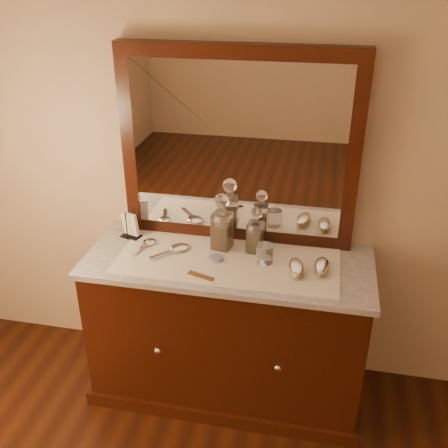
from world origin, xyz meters
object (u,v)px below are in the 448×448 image
(decanter_left, at_px, (222,227))
(pin_dish, at_px, (216,258))
(napkin_rack, at_px, (130,226))
(hand_mirror_outer, at_px, (147,244))
(comb, at_px, (201,276))
(mirror_frame, at_px, (238,148))
(decanter_right, at_px, (255,235))
(hand_mirror_inner, at_px, (176,249))
(brush_near, at_px, (296,268))
(dresser_cabinet, at_px, (228,329))
(brush_far, at_px, (322,267))

(decanter_left, bearing_deg, pin_dish, -92.65)
(napkin_rack, distance_m, hand_mirror_outer, 0.15)
(comb, bearing_deg, decanter_left, 100.08)
(hand_mirror_outer, bearing_deg, decanter_left, 7.61)
(mirror_frame, bearing_deg, decanter_right, -50.58)
(decanter_right, distance_m, hand_mirror_inner, 0.41)
(decanter_right, distance_m, hand_mirror_outer, 0.57)
(hand_mirror_outer, bearing_deg, brush_near, -8.14)
(dresser_cabinet, height_order, mirror_frame, mirror_frame)
(brush_far, bearing_deg, hand_mirror_inner, 176.89)
(decanter_left, xyz_separation_m, hand_mirror_inner, (-0.23, -0.08, -0.11))
(comb, xyz_separation_m, napkin_rack, (-0.46, 0.31, 0.06))
(dresser_cabinet, relative_size, mirror_frame, 1.17)
(pin_dish, xyz_separation_m, hand_mirror_outer, (-0.39, 0.07, 0.00))
(mirror_frame, relative_size, brush_far, 7.71)
(decanter_left, relative_size, brush_near, 1.77)
(pin_dish, xyz_separation_m, napkin_rack, (-0.50, 0.14, 0.06))
(brush_far, bearing_deg, decanter_left, 166.57)
(napkin_rack, relative_size, decanter_right, 0.65)
(comb, height_order, decanter_left, decanter_left)
(mirror_frame, bearing_deg, hand_mirror_inner, -141.35)
(brush_near, height_order, hand_mirror_outer, brush_near)
(brush_near, bearing_deg, decanter_right, 144.65)
(comb, distance_m, brush_far, 0.58)
(dresser_cabinet, height_order, hand_mirror_inner, hand_mirror_inner)
(decanter_left, relative_size, hand_mirror_outer, 1.63)
(decanter_right, xyz_separation_m, brush_near, (0.22, -0.16, -0.07))
(hand_mirror_outer, bearing_deg, comb, -34.38)
(dresser_cabinet, bearing_deg, napkin_rack, 167.23)
(dresser_cabinet, xyz_separation_m, hand_mirror_inner, (-0.28, 0.02, 0.45))
(pin_dish, bearing_deg, napkin_rack, 163.93)
(pin_dish, bearing_deg, decanter_right, 33.42)
(napkin_rack, bearing_deg, comb, -33.89)
(dresser_cabinet, xyz_separation_m, brush_near, (0.34, -0.06, 0.47))
(decanter_right, height_order, hand_mirror_outer, decanter_right)
(dresser_cabinet, distance_m, pin_dish, 0.45)
(brush_near, bearing_deg, mirror_frame, 138.45)
(comb, distance_m, decanter_left, 0.31)
(decanter_right, bearing_deg, hand_mirror_outer, -175.30)
(mirror_frame, xyz_separation_m, decanter_right, (0.12, -0.15, -0.40))
(pin_dish, height_order, napkin_rack, napkin_rack)
(brush_near, bearing_deg, brush_far, 19.47)
(napkin_rack, xyz_separation_m, hand_mirror_inner, (0.28, -0.10, -0.05))
(brush_near, distance_m, hand_mirror_inner, 0.63)
(dresser_cabinet, distance_m, hand_mirror_inner, 0.53)
(mirror_frame, bearing_deg, napkin_rack, -168.04)
(mirror_frame, bearing_deg, comb, -102.33)
(pin_dish, relative_size, napkin_rack, 0.45)
(pin_dish, xyz_separation_m, hand_mirror_inner, (-0.22, 0.04, 0.00))
(decanter_left, bearing_deg, napkin_rack, 177.59)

